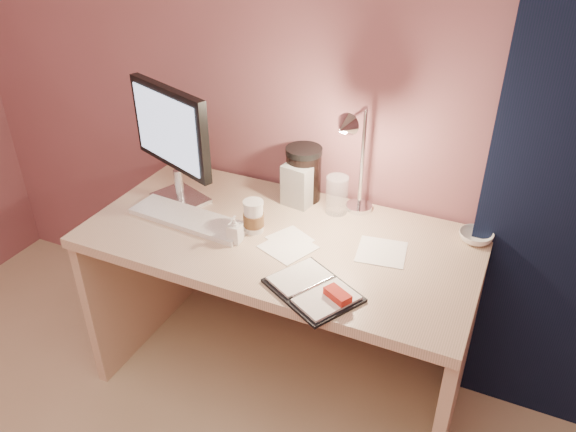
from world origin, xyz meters
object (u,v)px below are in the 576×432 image
at_px(clear_cup, 337,195).
at_px(desk_lamp, 357,156).
at_px(monitor, 173,135).
at_px(bowl, 476,237).
at_px(desk, 289,274).
at_px(keyboard, 190,219).
at_px(planner, 315,290).
at_px(coffee_cup, 254,217).
at_px(lotion_bottle, 235,229).
at_px(product_box, 298,185).
at_px(dark_jar, 304,176).

relative_size(clear_cup, desk_lamp, 0.33).
distance_m(monitor, bowl, 1.15).
distance_m(desk, monitor, 0.69).
xyz_separation_m(bowl, desk_lamp, (-0.43, -0.07, 0.26)).
bearing_deg(bowl, desk, -164.77).
relative_size(keyboard, planner, 1.39).
bearing_deg(bowl, coffee_cup, -160.43).
bearing_deg(bowl, lotion_bottle, -155.24).
bearing_deg(coffee_cup, desk, 41.95).
relative_size(bowl, lotion_bottle, 1.16).
xyz_separation_m(desk, planner, (0.24, -0.32, 0.24)).
bearing_deg(coffee_cup, clear_cup, 48.28).
bearing_deg(product_box, desk, -69.22).
bearing_deg(keyboard, planner, -13.97).
xyz_separation_m(desk, dark_jar, (-0.03, 0.21, 0.32)).
height_order(keyboard, dark_jar, dark_jar).
relative_size(monitor, bowl, 3.93).
xyz_separation_m(clear_cup, bowl, (0.52, 0.01, -0.05)).
bearing_deg(dark_jar, monitor, -153.18).
relative_size(keyboard, lotion_bottle, 4.64).
bearing_deg(product_box, planner, -51.64).
xyz_separation_m(bowl, dark_jar, (-0.67, 0.03, 0.08)).
relative_size(planner, coffee_cup, 2.79).
height_order(desk, planner, planner).
bearing_deg(dark_jar, bowl, -2.83).
distance_m(dark_jar, desk_lamp, 0.32).
xyz_separation_m(clear_cup, product_box, (-0.16, -0.00, 0.01)).
height_order(bowl, product_box, product_box).
relative_size(dark_jar, product_box, 1.18).
bearing_deg(desk_lamp, lotion_bottle, -133.48).
bearing_deg(planner, coffee_cup, 173.82).
bearing_deg(monitor, lotion_bottle, -4.40).
bearing_deg(clear_cup, product_box, -178.73).
relative_size(desk, bowl, 11.87).
bearing_deg(desk, bowl, 15.23).
xyz_separation_m(lotion_bottle, dark_jar, (0.09, 0.39, 0.05)).
distance_m(desk, coffee_cup, 0.31).
relative_size(bowl, product_box, 0.72).
bearing_deg(dark_jar, desk, -81.16).
distance_m(product_box, desk_lamp, 0.31).
distance_m(planner, coffee_cup, 0.41).
distance_m(keyboard, lotion_bottle, 0.23).
bearing_deg(coffee_cup, monitor, 168.34).
xyz_separation_m(planner, coffee_cup, (-0.33, 0.23, 0.05)).
bearing_deg(lotion_bottle, keyboard, 167.62).
xyz_separation_m(lotion_bottle, desk_lamp, (0.33, 0.29, 0.22)).
bearing_deg(clear_cup, lotion_bottle, -126.24).
height_order(product_box, desk_lamp, desk_lamp).
height_order(planner, coffee_cup, coffee_cup).
height_order(monitor, keyboard, monitor).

